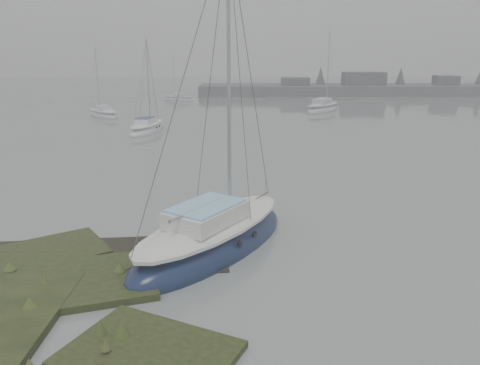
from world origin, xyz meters
The scene contains 7 objects.
ground centered at (0.00, 30.00, 0.00)m, with size 160.00×160.00×0.00m, color slate.
far_shoreline centered at (26.84, 61.90, 0.85)m, with size 60.00×8.00×4.15m.
sailboat_main centered at (1.49, 5.11, 0.33)m, with size 6.17×7.62×10.59m.
sailboat_white centered at (-5.26, 28.09, 0.24)m, with size 2.86×5.76×7.78m.
sailboat_far_a centered at (-11.41, 37.08, 0.22)m, with size 4.64×4.98×7.25m.
sailboat_far_b centered at (10.99, 41.59, 0.28)m, with size 5.30×6.43×8.97m.
sailboat_far_c centered at (-6.08, 52.65, 0.19)m, with size 4.64×3.00×6.23m.
Camera 1 is at (2.51, -9.03, 6.29)m, focal length 35.00 mm.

